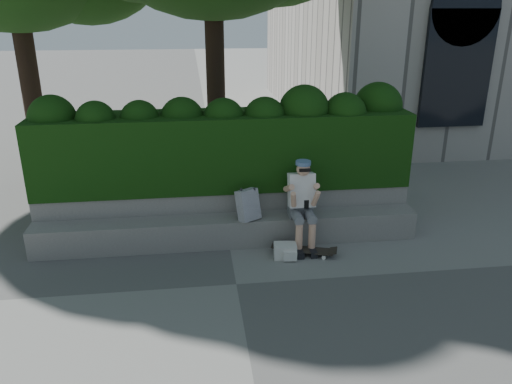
{
  "coord_description": "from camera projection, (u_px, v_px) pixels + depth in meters",
  "views": [
    {
      "loc": [
        -0.5,
        -5.89,
        3.55
      ],
      "look_at": [
        0.4,
        1.0,
        0.95
      ],
      "focal_mm": 35.0,
      "sensor_mm": 36.0,
      "label": 1
    }
  ],
  "objects": [
    {
      "name": "backpack_plaid",
      "position": [
        248.0,
        205.0,
        7.64
      ],
      "size": [
        0.37,
        0.32,
        0.48
      ],
      "primitive_type": "cube",
      "rotation": [
        0.0,
        0.0,
        0.55
      ],
      "color": "#BDBCC1",
      "rests_on": "bench_ledge"
    },
    {
      "name": "ground",
      "position": [
        236.0,
        284.0,
        6.77
      ],
      "size": [
        80.0,
        80.0,
        0.0
      ],
      "primitive_type": "plane",
      "color": "slate",
      "rests_on": "ground"
    },
    {
      "name": "hedge",
      "position": [
        224.0,
        150.0,
        8.11
      ],
      "size": [
        6.0,
        1.0,
        1.2
      ],
      "primitive_type": "cube",
      "color": "black",
      "rests_on": "planter_wall"
    },
    {
      "name": "backpack_ground",
      "position": [
        285.0,
        251.0,
        7.46
      ],
      "size": [
        0.36,
        0.27,
        0.22
      ],
      "primitive_type": "cube",
      "rotation": [
        0.0,
        0.0,
        -0.11
      ],
      "color": "beige",
      "rests_on": "ground"
    },
    {
      "name": "planter_wall",
      "position": [
        226.0,
        210.0,
        8.24
      ],
      "size": [
        6.0,
        0.5,
        0.75
      ],
      "primitive_type": "cube",
      "color": "gray",
      "rests_on": "ground"
    },
    {
      "name": "person",
      "position": [
        302.0,
        200.0,
        7.64
      ],
      "size": [
        0.4,
        0.76,
        1.38
      ],
      "color": "slate",
      "rests_on": "ground"
    },
    {
      "name": "bench_ledge",
      "position": [
        229.0,
        231.0,
        7.85
      ],
      "size": [
        6.0,
        0.45,
        0.45
      ],
      "primitive_type": "cube",
      "color": "gray",
      "rests_on": "ground"
    },
    {
      "name": "skateboard",
      "position": [
        304.0,
        250.0,
        7.56
      ],
      "size": [
        0.9,
        0.49,
        0.09
      ],
      "rotation": [
        0.0,
        0.0,
        -0.33
      ],
      "color": "black",
      "rests_on": "ground"
    }
  ]
}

